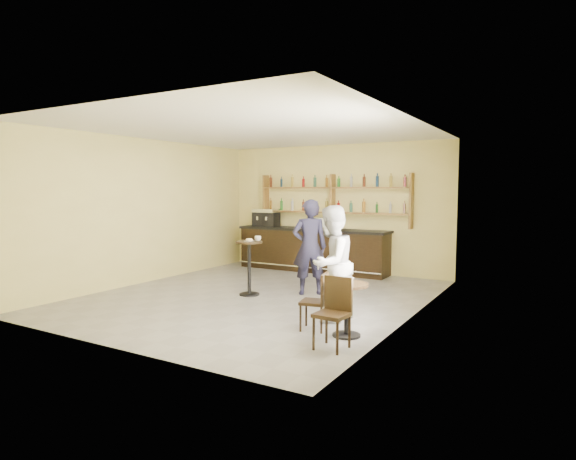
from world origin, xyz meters
The scene contains 23 objects.
floor centered at (0.00, 0.00, 0.00)m, with size 7.00×7.00×0.00m, color slate.
ceiling centered at (0.00, 0.00, 3.20)m, with size 7.00×7.00×0.00m, color white.
wall_back centered at (0.00, 3.50, 1.60)m, with size 7.00×7.00×0.00m, color #EEE087.
wall_front centered at (0.00, -3.50, 1.60)m, with size 7.00×7.00×0.00m, color #EEE087.
wall_left centered at (-3.00, 0.00, 1.60)m, with size 7.00×7.00×0.00m, color #EEE087.
wall_right centered at (3.00, 0.00, 1.60)m, with size 7.00×7.00×0.00m, color #EEE087.
window_pane centered at (2.99, -1.20, 1.70)m, with size 2.00×2.00×0.00m, color white.
window_frame centered at (2.99, -1.20, 1.70)m, with size 0.04×1.70×2.10m, color black, non-canonical shape.
shelf_unit centered at (0.00, 3.37, 1.81)m, with size 4.00×0.26×1.40m, color brown, non-canonical shape.
liquor_bottles centered at (0.00, 3.37, 1.98)m, with size 3.68×0.10×1.00m, color #8C5919, non-canonical shape.
bar_counter centered at (-0.46, 3.15, 0.55)m, with size 4.04×0.79×1.09m, color black, non-canonical shape.
espresso_machine centered at (-1.85, 3.15, 1.32)m, with size 0.65×0.42×0.46m, color black, non-canonical shape.
pastry_case centered at (-0.18, 3.15, 1.23)m, with size 0.46×0.37×0.28m, color silver, non-canonical shape.
pedestal_table centered at (-0.23, 0.02, 0.54)m, with size 0.52×0.52×1.07m, color black, non-canonical shape.
napkin centered at (-0.23, 0.02, 1.07)m, with size 0.15×0.15×0.00m, color white.
donut centered at (-0.22, 0.01, 1.10)m, with size 0.13×0.13×0.05m, color #DEAF51.
cup_pedestal centered at (-0.09, 0.12, 1.12)m, with size 0.13×0.13×0.10m, color white.
man_main centered at (0.76, 0.68, 0.94)m, with size 0.69×0.45×1.89m, color black.
cafe_table centered at (2.49, -1.48, 0.38)m, with size 0.60×0.60×0.76m, color black, non-canonical shape.
cup_cafe centered at (2.54, -1.48, 0.81)m, with size 0.09×0.09×0.09m, color white.
chair_west centered at (1.94, -1.43, 0.43)m, with size 0.37×0.37×0.85m, color black, non-canonical shape.
chair_south centered at (2.54, -2.08, 0.47)m, with size 0.40×0.40×0.93m, color black, non-canonical shape.
patron_second centered at (1.95, -0.85, 0.92)m, with size 0.89×0.69×1.83m, color gray.
Camera 1 is at (5.14, -7.66, 2.08)m, focal length 30.00 mm.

